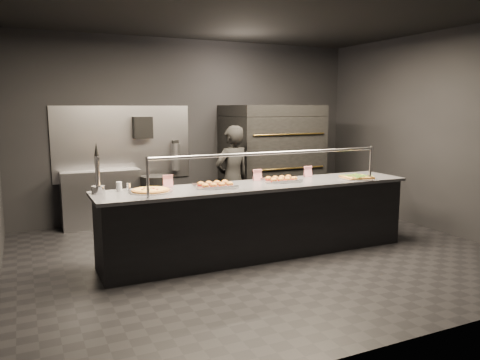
% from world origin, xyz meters
% --- Properties ---
extents(room, '(6.04, 6.00, 3.00)m').
position_xyz_m(room, '(-0.02, 0.05, 1.50)').
color(room, black).
rests_on(room, ground).
extents(service_counter, '(4.10, 0.78, 1.37)m').
position_xyz_m(service_counter, '(0.00, -0.00, 0.46)').
color(service_counter, black).
rests_on(service_counter, ground).
extents(pizza_oven, '(1.50, 1.23, 1.91)m').
position_xyz_m(pizza_oven, '(1.20, 1.90, 0.97)').
color(pizza_oven, black).
rests_on(pizza_oven, ground).
extents(prep_shelf, '(1.20, 0.35, 0.90)m').
position_xyz_m(prep_shelf, '(-1.60, 2.32, 0.45)').
color(prep_shelf, '#99999E').
rests_on(prep_shelf, ground).
extents(towel_dispenser, '(0.30, 0.20, 0.35)m').
position_xyz_m(towel_dispenser, '(-0.90, 2.39, 1.55)').
color(towel_dispenser, black).
rests_on(towel_dispenser, room).
extents(fire_extinguisher, '(0.14, 0.14, 0.51)m').
position_xyz_m(fire_extinguisher, '(-0.35, 2.40, 1.06)').
color(fire_extinguisher, '#B2B2B7').
rests_on(fire_extinguisher, room).
extents(beer_tap, '(0.15, 0.21, 0.57)m').
position_xyz_m(beer_tap, '(-1.94, 0.20, 1.08)').
color(beer_tap, silver).
rests_on(beer_tap, service_counter).
extents(round_pizza, '(0.50, 0.50, 0.03)m').
position_xyz_m(round_pizza, '(-1.38, 0.06, 0.94)').
color(round_pizza, silver).
rests_on(round_pizza, service_counter).
extents(slider_tray_a, '(0.54, 0.46, 0.07)m').
position_xyz_m(slider_tray_a, '(-0.60, 0.01, 0.95)').
color(slider_tray_a, silver).
rests_on(slider_tray_a, service_counter).
extents(slider_tray_b, '(0.53, 0.45, 0.07)m').
position_xyz_m(slider_tray_b, '(0.35, 0.06, 0.95)').
color(slider_tray_b, silver).
rests_on(slider_tray_b, service_counter).
extents(square_pizza, '(0.46, 0.46, 0.05)m').
position_xyz_m(square_pizza, '(1.40, -0.15, 0.94)').
color(square_pizza, silver).
rests_on(square_pizza, service_counter).
extents(condiment_jar, '(0.17, 0.07, 0.11)m').
position_xyz_m(condiment_jar, '(-1.67, 0.25, 0.97)').
color(condiment_jar, silver).
rests_on(condiment_jar, service_counter).
extents(tent_cards, '(2.13, 0.04, 0.15)m').
position_xyz_m(tent_cards, '(-0.03, 0.28, 1.00)').
color(tent_cards, white).
rests_on(tent_cards, service_counter).
extents(trash_bin, '(0.48, 0.48, 0.80)m').
position_xyz_m(trash_bin, '(-0.79, 2.09, 0.40)').
color(trash_bin, black).
rests_on(trash_bin, ground).
extents(worker, '(0.66, 0.51, 1.61)m').
position_xyz_m(worker, '(0.14, 1.15, 0.81)').
color(worker, black).
rests_on(worker, ground).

